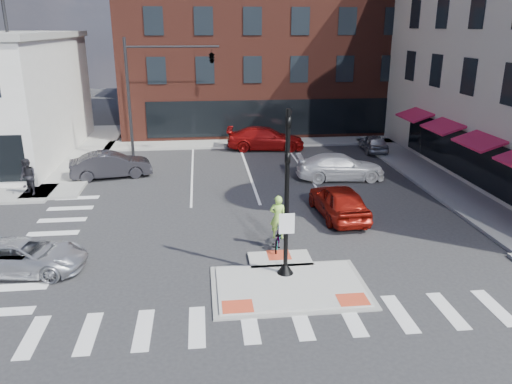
{
  "coord_description": "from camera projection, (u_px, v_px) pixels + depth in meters",
  "views": [
    {
      "loc": [
        -2.87,
        -15.68,
        8.67
      ],
      "look_at": [
        -0.65,
        4.18,
        2.0
      ],
      "focal_mm": 35.0,
      "sensor_mm": 36.0,
      "label": 1
    }
  ],
  "objects": [
    {
      "name": "signal_pole",
      "position": [
        286.0,
        216.0,
        17.46
      ],
      "size": [
        0.6,
        0.6,
        5.98
      ],
      "color": "black",
      "rests_on": "refuge_island"
    },
    {
      "name": "red_sedan",
      "position": [
        339.0,
        201.0,
        23.6
      ],
      "size": [
        2.18,
        4.81,
        1.6
      ],
      "primitive_type": "imported",
      "rotation": [
        0.0,
        0.0,
        3.2
      ],
      "color": "maroon",
      "rests_on": "ground"
    },
    {
      "name": "building_far_right",
      "position": [
        286.0,
        46.0,
        67.78
      ],
      "size": [
        12.0,
        12.0,
        12.0
      ],
      "primitive_type": "cube",
      "color": "brown",
      "rests_on": "ground"
    },
    {
      "name": "building_far_left",
      "position": [
        189.0,
        55.0,
        64.84
      ],
      "size": [
        10.0,
        12.0,
        10.0
      ],
      "primitive_type": "cube",
      "color": "slate",
      "rests_on": "ground"
    },
    {
      "name": "refuge_island",
      "position": [
        288.0,
        283.0,
        17.57
      ],
      "size": [
        5.4,
        4.65,
        0.13
      ],
      "color": "gray",
      "rests_on": "ground"
    },
    {
      "name": "bg_car_dark",
      "position": [
        111.0,
        165.0,
        29.78
      ],
      "size": [
        4.94,
        2.57,
        1.55
      ],
      "primitive_type": "imported",
      "rotation": [
        0.0,
        0.0,
        1.78
      ],
      "color": "#28272C",
      "rests_on": "ground"
    },
    {
      "name": "sidewalk_e",
      "position": [
        444.0,
        185.0,
        28.37
      ],
      "size": [
        3.0,
        24.0,
        0.15
      ],
      "primitive_type": "cube",
      "color": "gray",
      "rests_on": "ground"
    },
    {
      "name": "building_n",
      "position": [
        262.0,
        36.0,
        45.83
      ],
      "size": [
        24.4,
        18.4,
        15.5
      ],
      "color": "#4E2118",
      "rests_on": "ground"
    },
    {
      "name": "silver_suv",
      "position": [
        24.0,
        256.0,
        18.33
      ],
      "size": [
        4.7,
        2.55,
        1.25
      ],
      "primitive_type": "imported",
      "rotation": [
        0.0,
        0.0,
        1.46
      ],
      "color": "silver",
      "rests_on": "ground"
    },
    {
      "name": "pedestrian_a",
      "position": [
        28.0,
        177.0,
        26.19
      ],
      "size": [
        1.2,
        1.17,
        1.95
      ],
      "primitive_type": "imported",
      "rotation": [
        0.0,
        0.0,
        -0.66
      ],
      "color": "black",
      "rests_on": "sidewalk_nw"
    },
    {
      "name": "cyclist",
      "position": [
        278.0,
        231.0,
        20.24
      ],
      "size": [
        1.05,
        1.91,
        2.27
      ],
      "rotation": [
        0.0,
        0.0,
        2.9
      ],
      "color": "#3F3F44",
      "rests_on": "ground"
    },
    {
      "name": "bg_car_silver",
      "position": [
        374.0,
        143.0,
        35.98
      ],
      "size": [
        1.76,
        3.79,
        1.26
      ],
      "primitive_type": "imported",
      "rotation": [
        0.0,
        0.0,
        3.06
      ],
      "color": "#B5B7BD",
      "rests_on": "ground"
    },
    {
      "name": "bg_car_red",
      "position": [
        266.0,
        139.0,
        36.57
      ],
      "size": [
        5.85,
        2.9,
        1.63
      ],
      "primitive_type": "imported",
      "rotation": [
        0.0,
        0.0,
        1.46
      ],
      "color": "maroon",
      "rests_on": "ground"
    },
    {
      "name": "mast_arm_signal",
      "position": [
        189.0,
        66.0,
        32.46
      ],
      "size": [
        6.1,
        2.24,
        8.0
      ],
      "color": "black",
      "rests_on": "ground"
    },
    {
      "name": "ground",
      "position": [
        287.0,
        281.0,
        17.83
      ],
      "size": [
        120.0,
        120.0,
        0.0
      ],
      "primitive_type": "plane",
      "color": "#28282B",
      "rests_on": "ground"
    },
    {
      "name": "sidewalk_n",
      "position": [
        277.0,
        142.0,
        38.86
      ],
      "size": [
        26.0,
        3.0,
        0.15
      ],
      "primitive_type": "cube",
      "color": "gray",
      "rests_on": "ground"
    },
    {
      "name": "pedestrian_b",
      "position": [
        25.0,
        174.0,
        27.52
      ],
      "size": [
        0.96,
        0.55,
        1.54
      ],
      "primitive_type": "imported",
      "rotation": [
        0.0,
        0.0,
        -0.21
      ],
      "color": "#2E2A33",
      "rests_on": "sidewalk_nw"
    },
    {
      "name": "white_pickup",
      "position": [
        340.0,
        167.0,
        29.45
      ],
      "size": [
        5.27,
        2.34,
        1.5
      ],
      "primitive_type": "imported",
      "rotation": [
        0.0,
        0.0,
        1.53
      ],
      "color": "white",
      "rests_on": "ground"
    }
  ]
}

